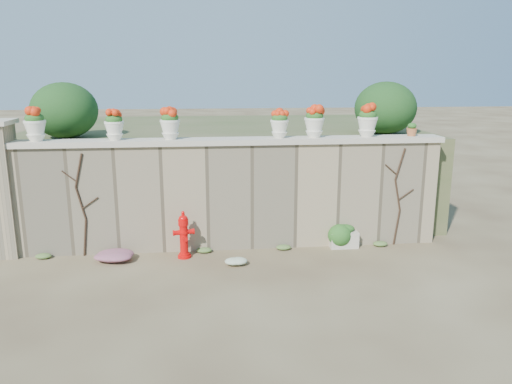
{
  "coord_description": "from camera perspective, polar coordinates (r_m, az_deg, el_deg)",
  "views": [
    {
      "loc": [
        -0.47,
        -7.36,
        3.28
      ],
      "look_at": [
        0.46,
        1.4,
        1.17
      ],
      "focal_mm": 35.0,
      "sensor_mm": 36.0,
      "label": 1
    }
  ],
  "objects": [
    {
      "name": "back_shrub_left",
      "position": [
        10.73,
        -21.05,
        8.7
      ],
      "size": [
        1.3,
        1.3,
        1.1
      ],
      "primitive_type": "ellipsoid",
      "color": "#143814",
      "rests_on": "raised_fill"
    },
    {
      "name": "urn_pot_5",
      "position": [
        9.7,
        12.62,
        7.93
      ],
      "size": [
        0.38,
        0.38,
        0.6
      ],
      "color": "white",
      "rests_on": "wall_cap"
    },
    {
      "name": "urn_pot_1",
      "position": [
        9.34,
        -15.9,
        7.36
      ],
      "size": [
        0.34,
        0.34,
        0.54
      ],
      "color": "white",
      "rests_on": "wall_cap"
    },
    {
      "name": "urn_pot_3",
      "position": [
        9.31,
        2.7,
        7.81
      ],
      "size": [
        0.34,
        0.34,
        0.53
      ],
      "color": "white",
      "rests_on": "wall_cap"
    },
    {
      "name": "raised_fill",
      "position": [
        12.57,
        -3.84,
        3.01
      ],
      "size": [
        9.0,
        6.0,
        2.0
      ],
      "primitive_type": "cube",
      "color": "#384C23",
      "rests_on": "ground"
    },
    {
      "name": "urn_pot_4",
      "position": [
        9.43,
        6.69,
        7.98
      ],
      "size": [
        0.38,
        0.38,
        0.59
      ],
      "color": "white",
      "rests_on": "wall_cap"
    },
    {
      "name": "wall_cap",
      "position": [
        9.25,
        -3.13,
        5.82
      ],
      "size": [
        8.1,
        0.52,
        0.1
      ],
      "primitive_type": "cube",
      "color": "beige",
      "rests_on": "stone_wall"
    },
    {
      "name": "terracotta_pot",
      "position": [
        10.04,
        17.38,
        6.76
      ],
      "size": [
        0.2,
        0.2,
        0.24
      ],
      "color": "#AE6135",
      "rests_on": "wall_cap"
    },
    {
      "name": "stone_wall",
      "position": [
        9.45,
        -3.05,
        -0.5
      ],
      "size": [
        8.0,
        0.4,
        2.0
      ],
      "primitive_type": "cube",
      "color": "gray",
      "rests_on": "ground"
    },
    {
      "name": "green_shrub",
      "position": [
        9.72,
        9.63,
        -4.71
      ],
      "size": [
        0.58,
        0.52,
        0.55
      ],
      "primitive_type": "ellipsoid",
      "color": "#1E5119",
      "rests_on": "ground"
    },
    {
      "name": "planter_box",
      "position": [
        9.79,
        9.96,
        -5.03
      ],
      "size": [
        0.54,
        0.32,
        0.45
      ],
      "rotation": [
        0.0,
        0.0,
        -0.0
      ],
      "color": "beige",
      "rests_on": "ground"
    },
    {
      "name": "urn_pot_2",
      "position": [
        9.22,
        -9.8,
        7.7
      ],
      "size": [
        0.36,
        0.36,
        0.57
      ],
      "color": "white",
      "rests_on": "wall_cap"
    },
    {
      "name": "vine_left",
      "position": [
        9.48,
        -19.32,
        -1.26
      ],
      "size": [
        0.6,
        0.04,
        1.91
      ],
      "color": "black",
      "rests_on": "ground"
    },
    {
      "name": "white_flowers",
      "position": [
        8.81,
        -2.74,
        -7.77
      ],
      "size": [
        0.5,
        0.4,
        0.18
      ],
      "primitive_type": "ellipsoid",
      "color": "white",
      "rests_on": "ground"
    },
    {
      "name": "magenta_clump",
      "position": [
        9.26,
        -15.76,
        -6.98
      ],
      "size": [
        0.94,
        0.62,
        0.25
      ],
      "primitive_type": "ellipsoid",
      "color": "#BE2688",
      "rests_on": "ground"
    },
    {
      "name": "ground",
      "position": [
        8.07,
        -2.25,
        -10.52
      ],
      "size": [
        80.0,
        80.0,
        0.0
      ],
      "primitive_type": "plane",
      "color": "#503D28",
      "rests_on": "ground"
    },
    {
      "name": "urn_pot_0",
      "position": [
        9.66,
        -23.95,
        7.05
      ],
      "size": [
        0.37,
        0.37,
        0.59
      ],
      "color": "white",
      "rests_on": "wall_cap"
    },
    {
      "name": "back_shrub_right",
      "position": [
        11.08,
        14.58,
        9.28
      ],
      "size": [
        1.3,
        1.3,
        1.1
      ],
      "primitive_type": "ellipsoid",
      "color": "#143814",
      "rests_on": "raised_fill"
    },
    {
      "name": "fire_hydrant",
      "position": [
        9.12,
        -8.26,
        -4.84
      ],
      "size": [
        0.38,
        0.27,
        0.87
      ],
      "rotation": [
        0.0,
        0.0,
        0.2
      ],
      "color": "red",
      "rests_on": "ground"
    },
    {
      "name": "vine_right",
      "position": [
        9.94,
        15.95,
        -0.36
      ],
      "size": [
        0.6,
        0.04,
        1.91
      ],
      "color": "black",
      "rests_on": "ground"
    }
  ]
}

